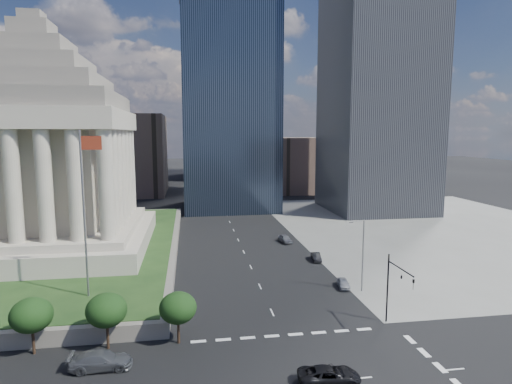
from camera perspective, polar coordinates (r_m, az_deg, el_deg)
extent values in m
plane|color=black|center=(130.49, -4.60, -1.71)|extent=(500.00, 500.00, 0.00)
cube|color=slate|center=(106.56, 22.82, -4.45)|extent=(68.00, 90.00, 0.03)
cylinder|color=slate|center=(54.65, -21.95, -2.86)|extent=(0.24, 0.24, 20.00)
cube|color=maroon|center=(53.56, -21.15, 6.13)|extent=(2.40, 0.05, 1.60)
cube|color=black|center=(124.19, -3.63, 11.71)|extent=(26.00, 26.00, 60.00)
cube|color=black|center=(127.76, 16.18, 20.39)|extent=(26.00, 28.00, 100.00)
cube|color=brown|center=(164.12, 5.79, 3.74)|extent=(20.00, 30.00, 20.00)
cube|color=brown|center=(159.84, -16.31, 4.80)|extent=(24.00, 30.00, 28.00)
cylinder|color=black|center=(52.10, 17.13, -12.15)|extent=(0.18, 0.18, 8.00)
cylinder|color=black|center=(48.78, 18.71, -9.64)|extent=(0.14, 5.50, 0.14)
cube|color=black|center=(46.74, 20.25, -11.51)|extent=(0.30, 0.30, 1.10)
cylinder|color=slate|center=(60.41, 14.05, -8.27)|extent=(0.16, 0.16, 10.00)
cylinder|color=slate|center=(58.94, 13.40, -3.84)|extent=(1.80, 0.12, 0.12)
cube|color=slate|center=(58.63, 12.58, -3.98)|extent=(0.50, 0.22, 0.14)
imported|color=black|center=(40.62, 9.75, -22.98)|extent=(2.89, 5.61, 1.51)
imported|color=#4E5055|center=(44.48, -19.98, -20.36)|extent=(5.64, 2.32, 1.63)
imported|color=#9EA0A7|center=(62.50, 11.58, -11.84)|extent=(2.12, 3.94, 1.27)
imported|color=black|center=(74.28, 8.02, -8.57)|extent=(1.88, 4.06, 1.29)
imported|color=slate|center=(85.57, 3.91, -6.23)|extent=(4.72, 2.47, 1.53)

